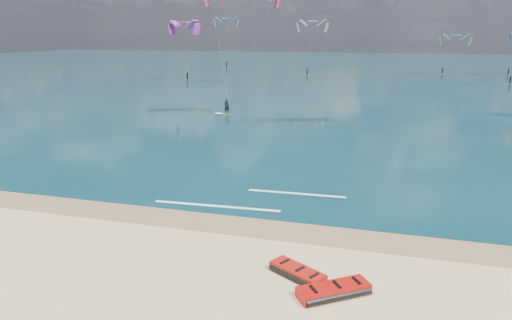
% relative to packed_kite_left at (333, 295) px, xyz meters
% --- Properties ---
extents(ground, '(320.00, 320.00, 0.00)m').
position_rel_packed_kite_left_xyz_m(ground, '(-5.13, 41.98, 0.00)').
color(ground, tan).
rests_on(ground, ground).
extents(wet_sand_strip, '(320.00, 2.40, 0.01)m').
position_rel_packed_kite_left_xyz_m(wet_sand_strip, '(-5.13, 4.98, 0.00)').
color(wet_sand_strip, brown).
rests_on(wet_sand_strip, ground).
extents(sea, '(320.00, 200.00, 0.04)m').
position_rel_packed_kite_left_xyz_m(sea, '(-5.13, 105.98, 0.02)').
color(sea, '#092F31').
rests_on(sea, ground).
extents(packed_kite_left, '(3.07, 2.65, 0.45)m').
position_rel_packed_kite_left_xyz_m(packed_kite_left, '(0.00, 0.00, 0.00)').
color(packed_kite_left, '#BB100A').
rests_on(packed_kite_left, ground).
extents(packed_kite_mid, '(2.74, 2.26, 0.42)m').
position_rel_packed_kite_left_xyz_m(packed_kite_mid, '(-1.48, 0.93, 0.00)').
color(packed_kite_mid, red).
rests_on(packed_kite_mid, ground).
extents(kitesurfer_main, '(9.98, 7.52, 15.02)m').
position_rel_packed_kite_left_xyz_m(kitesurfer_main, '(-14.01, 31.89, 7.78)').
color(kitesurfer_main, yellow).
rests_on(kitesurfer_main, sea).
extents(shoreline_foam, '(10.18, 3.63, 0.01)m').
position_rel_packed_kite_left_xyz_m(shoreline_foam, '(-5.32, 8.37, 0.05)').
color(shoreline_foam, white).
rests_on(shoreline_foam, ground).
extents(distant_kites, '(73.40, 37.04, 12.56)m').
position_rel_packed_kite_left_xyz_m(distant_kites, '(-5.71, 84.63, 5.28)').
color(distant_kites, orange).
rests_on(distant_kites, ground).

